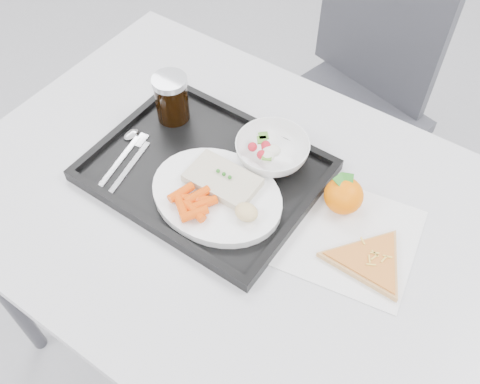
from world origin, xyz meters
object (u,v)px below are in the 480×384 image
Objects in this scene: tangerine at (344,195)px; table at (248,228)px; dinner_plate at (217,195)px; pizza_slice at (370,261)px; chair at (353,86)px; cola_glass at (171,97)px; tray at (205,172)px; salad_bowl at (272,151)px.

table is at bearing -143.31° from tangerine.
table is 0.11m from dinner_plate.
pizza_slice is at bearing 4.98° from table.
cola_glass is (-0.19, -0.58, 0.28)m from chair.
table is at bearing -175.02° from pizza_slice.
table is 4.66× the size of pizza_slice.
chair reaches higher than table.
pizza_slice is at bearing 0.13° from tray.
salad_bowl is at bearing 159.55° from pizza_slice.
table is 0.26m from pizza_slice.
tray is 1.75× the size of pizza_slice.
table is 0.21m from tangerine.
chair is 6.11× the size of salad_bowl.
tray is 0.37m from pizza_slice.
tangerine is 0.30× the size of pizza_slice.
dinner_plate is 2.50× the size of cola_glass.
dinner_plate reaches higher than table.
salad_bowl is at bearing 102.52° from table.
cola_glass is 0.42m from tangerine.
tray is at bearing 170.37° from table.
chair is at bearing 116.84° from pizza_slice.
tray is 2.96× the size of salad_bowl.
chair is 0.66m from tangerine.
dinner_plate is 0.31m from pizza_slice.
table is 0.17m from salad_bowl.
tray is 0.14m from salad_bowl.
pizza_slice is (0.33, -0.66, 0.22)m from chair.
dinner_plate is (0.06, -0.04, 0.02)m from tray.
salad_bowl is (-0.03, 0.13, 0.11)m from table.
cola_glass is at bearing -175.42° from salad_bowl.
tangerine is (0.27, 0.09, 0.03)m from tray.
tray is (-0.12, 0.02, 0.08)m from table.
cola_glass reaches higher than pizza_slice.
cola_glass is (-0.25, -0.02, 0.03)m from salad_bowl.
tangerine is (0.23, -0.57, 0.25)m from chair.
table is 11.11× the size of cola_glass.
salad_bowl reaches higher than pizza_slice.
pizza_slice is at bearing -63.16° from chair.
dinner_plate is 0.25m from tangerine.
tray is at bearing -161.92° from tangerine.
salad_bowl is at bearing 174.65° from tangerine.
chair reaches higher than tangerine.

